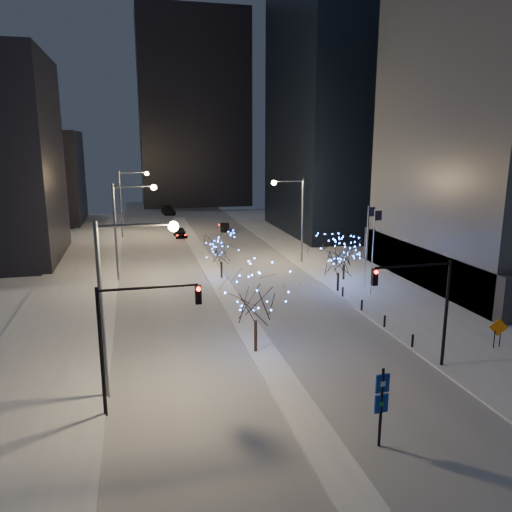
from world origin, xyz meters
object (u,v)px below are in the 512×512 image
object	(u,v)px
holiday_tree_plaza_near	(339,256)
wayfinding_sign	(382,399)
traffic_signal_east	(425,297)
holiday_tree_median_near	(256,294)
street_lamp_east	(295,209)
holiday_tree_plaza_far	(345,252)
construction_sign	(498,330)
traffic_signal_west	(132,327)
car_far	(168,210)
street_lamp_w_near	(120,285)
holiday_tree_median_far	(221,249)
street_lamp_w_mid	(126,218)
street_lamp_w_far	(127,194)
car_mid	(225,227)
car_near	(180,233)

from	to	relation	value
holiday_tree_plaza_near	wayfinding_sign	distance (m)	25.00
traffic_signal_east	holiday_tree_median_near	bearing A→B (deg)	152.58
street_lamp_east	holiday_tree_plaza_far	size ratio (longest dim) A/B	2.18
holiday_tree_plaza_far	construction_sign	xyz separation A→B (m)	(3.12, -18.97, -1.66)
traffic_signal_west	construction_sign	distance (m)	24.60
car_far	wayfinding_sign	bearing A→B (deg)	-92.67
traffic_signal_west	holiday_tree_plaza_near	bearing A→B (deg)	43.34
street_lamp_w_near	car_far	xyz separation A→B (m)	(7.44, 73.87, -5.70)
holiday_tree_plaza_far	construction_sign	world-z (taller)	holiday_tree_plaza_far
traffic_signal_west	holiday_tree_median_far	distance (m)	26.69
street_lamp_w_mid	street_lamp_w_far	distance (m)	25.00
street_lamp_east	holiday_tree_plaza_near	distance (m)	12.48
street_lamp_w_near	street_lamp_w_mid	size ratio (longest dim) A/B	1.00
street_lamp_w_far	construction_sign	world-z (taller)	street_lamp_w_far
car_far	holiday_tree_plaza_near	xyz separation A→B (m)	(12.00, -58.00, 2.76)
car_far	holiday_tree_median_far	distance (m)	50.87
street_lamp_w_mid	car_mid	distance (m)	31.55
holiday_tree_plaza_far	street_lamp_w_near	bearing A→B (deg)	-137.93
holiday_tree_median_near	holiday_tree_plaza_far	bearing A→B (deg)	49.85
holiday_tree_plaza_far	traffic_signal_west	bearing A→B (deg)	-134.46
holiday_tree_median_far	construction_sign	world-z (taller)	holiday_tree_median_far
street_lamp_w_mid	car_near	bearing A→B (deg)	72.19
car_mid	street_lamp_w_mid	bearing A→B (deg)	70.29
car_near	holiday_tree_plaza_far	bearing A→B (deg)	-67.17
car_near	car_far	distance (m)	25.71
car_far	construction_sign	bearing A→B (deg)	-82.28
street_lamp_w_near	holiday_tree_median_near	world-z (taller)	street_lamp_w_near
holiday_tree_median_far	car_far	bearing A→B (deg)	92.26
car_near	car_far	size ratio (longest dim) A/B	0.78
car_mid	holiday_tree_plaza_near	xyz separation A→B (m)	(4.44, -36.27, 2.88)
holiday_tree_median_far	wayfinding_sign	world-z (taller)	holiday_tree_median_far
car_near	street_lamp_w_mid	bearing A→B (deg)	-111.30
construction_sign	car_far	bearing A→B (deg)	120.76
traffic_signal_east	holiday_tree_plaza_far	size ratio (longest dim) A/B	1.53
street_lamp_east	traffic_signal_east	world-z (taller)	street_lamp_east
street_lamp_w_far	car_near	distance (m)	9.59
street_lamp_w_far	holiday_tree_plaza_far	distance (m)	37.53
traffic_signal_west	traffic_signal_east	xyz separation A→B (m)	(17.38, 1.00, 0.00)
street_lamp_w_far	street_lamp_east	xyz separation A→B (m)	(19.02, -22.00, -0.05)
street_lamp_w_far	car_near	bearing A→B (deg)	-13.91
street_lamp_w_near	holiday_tree_median_far	distance (m)	25.17
traffic_signal_west	car_near	bearing A→B (deg)	82.12
holiday_tree_median_far	wayfinding_sign	size ratio (longest dim) A/B	1.20
holiday_tree_plaza_far	traffic_signal_east	bearing A→B (deg)	-100.32
car_near	holiday_tree_median_near	bearing A→B (deg)	-92.20
street_lamp_w_near	car_near	xyz separation A→B (m)	(7.44, 48.16, -5.77)
street_lamp_w_near	car_far	bearing A→B (deg)	84.25
car_near	holiday_tree_median_near	size ratio (longest dim) A/B	0.69
street_lamp_w_near	wayfinding_sign	xyz separation A→B (m)	(11.56, -7.83, -4.08)
street_lamp_w_mid	street_lamp_w_far	world-z (taller)	same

